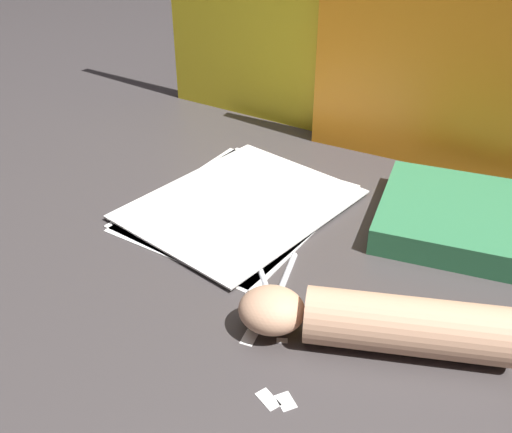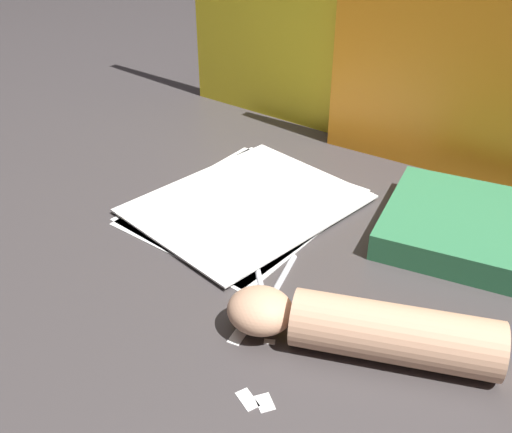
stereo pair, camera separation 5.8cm
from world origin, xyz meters
The scene contains 9 objects.
ground_plane centered at (0.00, 0.00, 0.00)m, with size 6.00×6.00×0.00m, color #3D3838.
paper_stack centered at (-0.13, 0.09, 0.00)m, with size 0.31×0.37×0.01m.
book_closed centered at (0.18, 0.23, 0.02)m, with size 0.27×0.28×0.04m.
scissors centered at (0.05, -0.07, 0.00)m, with size 0.14×0.17×0.01m.
hand_forearm centered at (0.19, -0.06, 0.03)m, with size 0.32×0.20×0.07m.
paper_scrap_near centered at (0.09, -0.12, 0.00)m, with size 0.02×0.01×0.00m.
paper_scrap_mid centered at (0.13, -0.21, 0.00)m, with size 0.03×0.02×0.00m.
paper_scrap_far centered at (0.06, -0.14, 0.00)m, with size 0.02×0.03×0.00m.
paper_scrap_side centered at (0.15, -0.20, 0.00)m, with size 0.03×0.03×0.00m.
Camera 1 is at (0.37, -0.57, 0.51)m, focal length 42.00 mm.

